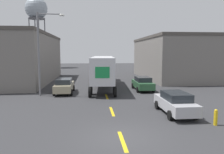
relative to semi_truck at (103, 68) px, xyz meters
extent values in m
plane|color=#333335|center=(0.00, -17.23, -2.37)|extent=(160.00, 160.00, 0.00)
cube|color=gold|center=(0.00, -17.74, -2.36)|extent=(0.20, 2.57, 0.01)
cube|color=gold|center=(0.00, -12.20, -2.36)|extent=(0.20, 2.57, 0.01)
cube|color=gold|center=(0.00, -6.66, -2.36)|extent=(0.20, 2.57, 0.01)
cube|color=slate|center=(-12.49, 5.85, 1.02)|extent=(9.91, 19.75, 6.77)
cube|color=#4C4742|center=(-12.49, 5.85, 4.60)|extent=(10.11, 19.95, 0.40)
cube|color=slate|center=(14.14, 8.21, 0.93)|extent=(13.22, 18.29, 6.60)
cube|color=#4C4742|center=(14.14, 8.21, 4.43)|extent=(13.42, 18.49, 0.40)
cube|color=silver|center=(0.41, 6.61, -0.51)|extent=(2.52, 2.98, 2.64)
cube|color=silver|center=(-0.09, -1.39, 0.16)|extent=(3.25, 12.72, 2.69)
cube|color=#198442|center=(-0.48, -7.69, 0.16)|extent=(1.36, 0.11, 1.08)
cylinder|color=black|center=(1.67, 6.89, -1.82)|extent=(0.35, 1.10, 1.08)
cylinder|color=black|center=(-0.80, 7.04, -1.82)|extent=(0.35, 1.10, 1.08)
cylinder|color=black|center=(1.60, 5.76, -1.82)|extent=(0.35, 1.10, 1.08)
cylinder|color=black|center=(-0.87, 5.91, -1.82)|extent=(0.35, 1.10, 1.08)
cylinder|color=black|center=(0.89, -5.55, -1.82)|extent=(0.35, 1.10, 1.08)
cylinder|color=black|center=(-1.58, -5.40, -1.82)|extent=(0.35, 1.10, 1.08)
cylinder|color=black|center=(0.81, -6.95, -1.82)|extent=(0.35, 1.10, 1.08)
cylinder|color=black|center=(-1.66, -6.80, -1.82)|extent=(0.35, 1.10, 1.08)
cube|color=tan|center=(-4.46, -4.24, -1.68)|extent=(1.76, 4.62, 0.74)
cube|color=#23282D|center=(-4.46, -4.38, -1.04)|extent=(1.55, 2.40, 0.53)
cylinder|color=black|center=(-3.58, -2.81, -2.04)|extent=(0.22, 0.65, 0.65)
cylinder|color=black|center=(-5.34, -2.81, -2.04)|extent=(0.22, 0.65, 0.65)
cylinder|color=black|center=(-3.58, -5.67, -2.04)|extent=(0.22, 0.65, 0.65)
cylinder|color=black|center=(-5.34, -5.67, -2.04)|extent=(0.22, 0.65, 0.65)
cube|color=#2D5B38|center=(4.45, -3.27, -1.68)|extent=(1.76, 4.62, 0.74)
cube|color=#23282D|center=(4.45, -3.41, -1.04)|extent=(1.55, 2.40, 0.53)
cylinder|color=black|center=(5.33, -1.84, -2.04)|extent=(0.22, 0.65, 0.65)
cylinder|color=black|center=(3.58, -1.84, -2.04)|extent=(0.22, 0.65, 0.65)
cylinder|color=black|center=(5.33, -4.71, -2.04)|extent=(0.22, 0.65, 0.65)
cylinder|color=black|center=(3.58, -4.71, -2.04)|extent=(0.22, 0.65, 0.65)
cube|color=#B2B2B7|center=(4.45, -13.24, -1.68)|extent=(1.76, 4.62, 0.74)
cube|color=#23282D|center=(4.45, -13.38, -1.04)|extent=(1.55, 2.40, 0.53)
cylinder|color=black|center=(5.33, -11.81, -2.04)|extent=(0.22, 0.65, 0.65)
cylinder|color=black|center=(3.58, -11.81, -2.04)|extent=(0.22, 0.65, 0.65)
cylinder|color=black|center=(5.33, -14.67, -2.04)|extent=(0.22, 0.65, 0.65)
cylinder|color=black|center=(3.58, -14.67, -2.04)|extent=(0.22, 0.65, 0.65)
cylinder|color=#47474C|center=(-14.82, 37.95, 4.81)|extent=(0.28, 0.28, 14.35)
cylinder|color=#47474C|center=(-17.01, 40.14, 4.81)|extent=(0.28, 0.28, 14.35)
cylinder|color=#47474C|center=(-19.20, 37.95, 4.81)|extent=(0.28, 0.28, 14.35)
cylinder|color=#47474C|center=(-17.01, 35.76, 4.81)|extent=(0.28, 0.28, 14.35)
cylinder|color=#4C4C51|center=(-17.01, 37.95, 11.79)|extent=(4.66, 4.66, 0.30)
sphere|color=#939EA8|center=(-17.01, 37.95, 14.65)|extent=(6.26, 6.26, 6.26)
cylinder|color=slate|center=(-6.74, -5.56, 1.80)|extent=(0.20, 0.20, 8.34)
cylinder|color=slate|center=(-5.55, -5.56, 5.82)|extent=(2.37, 0.11, 0.11)
ellipsoid|color=silver|center=(-4.37, -5.56, 5.72)|extent=(0.56, 0.32, 0.22)
cylinder|color=gold|center=(5.96, -15.90, -1.95)|extent=(0.22, 0.22, 0.83)
sphere|color=gold|center=(5.96, -15.90, -1.47)|extent=(0.20, 0.20, 0.20)
camera|label=1|loc=(-1.53, -28.10, 2.02)|focal=35.00mm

